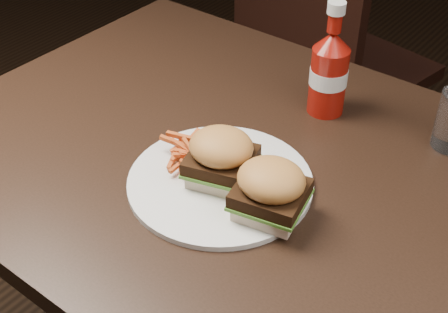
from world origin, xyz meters
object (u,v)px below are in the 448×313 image
Objects in this scene: chair_far at (336,69)px; plate at (220,182)px; ketchup_bottle at (328,83)px; dining_table at (267,178)px.

chair_far is 1.04m from plate.
plate is 2.20× the size of ketchup_bottle.
dining_table is at bearing -85.92° from ketchup_bottle.
ketchup_bottle is (-0.01, 0.21, 0.08)m from dining_table.
plate is (0.29, -0.95, 0.33)m from chair_far.
chair_far is at bearing 110.54° from dining_table.
plate is at bearing -115.03° from dining_table.
plate is at bearing -94.40° from ketchup_bottle.
ketchup_bottle reaches higher than chair_far.
chair_far is at bearing 106.91° from plate.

